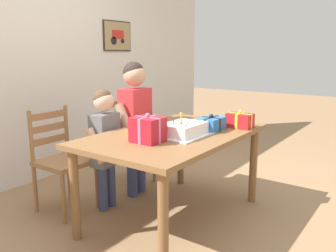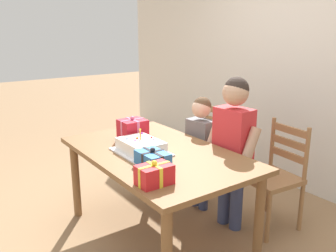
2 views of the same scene
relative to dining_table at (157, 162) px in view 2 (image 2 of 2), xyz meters
name	(u,v)px [view 2 (image 2 of 2)]	position (x,y,z in m)	size (l,w,h in m)	color
ground_plane	(157,236)	(0.00, 0.00, -0.66)	(20.00, 20.00, 0.00)	#997551
back_wall	(303,67)	(0.00, 1.80, 0.64)	(6.40, 0.11, 2.60)	silver
dining_table	(157,162)	(0.00, 0.00, 0.00)	(1.60, 0.98, 0.75)	brown
birthday_cake	(141,147)	(-0.05, -0.12, 0.14)	(0.44, 0.34, 0.19)	silver
gift_box_red_large	(154,175)	(0.50, -0.35, 0.15)	(0.15, 0.22, 0.16)	red
gift_box_beside_cake	(133,130)	(-0.36, -0.01, 0.18)	(0.20, 0.22, 0.22)	red
gift_box_corner_small	(153,159)	(0.25, -0.20, 0.14)	(0.24, 0.17, 0.15)	#286BB7
chair_left	(208,149)	(-0.43, 0.92, -0.20)	(0.43, 0.43, 0.92)	#996B42
chair_right	(274,176)	(0.43, 0.92, -0.20)	(0.46, 0.46, 0.92)	#996B42
child_older	(233,139)	(0.23, 0.61, 0.14)	(0.49, 0.28, 1.32)	#38426B
child_younger	(200,142)	(-0.19, 0.61, 0.00)	(0.41, 0.24, 1.09)	#38426B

